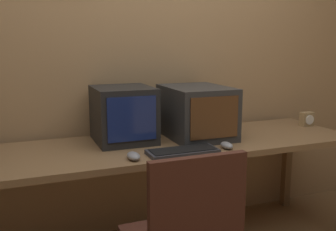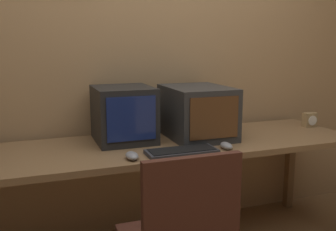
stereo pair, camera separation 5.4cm
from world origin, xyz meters
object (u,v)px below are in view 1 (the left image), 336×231
monitor_right (196,112)px  keyboard_main (183,151)px  desk_clock (307,119)px  mouse_far_corner (133,156)px  mouse_near_keyboard (227,145)px  monitor_left (123,114)px

monitor_right → keyboard_main: size_ratio=1.26×
monitor_right → desk_clock: size_ratio=4.82×
monitor_right → mouse_far_corner: monitor_right is taller
monitor_right → keyboard_main: bearing=-126.2°
monitor_right → desk_clock: bearing=-0.8°
desk_clock → mouse_near_keyboard: bearing=-159.9°
desk_clock → mouse_far_corner: bearing=-167.4°
monitor_left → desk_clock: size_ratio=3.85×
monitor_right → mouse_near_keyboard: monitor_right is taller
keyboard_main → monitor_right: bearing=53.8°
monitor_right → desk_clock: (0.88, -0.01, -0.11)m
monitor_left → desk_clock: 1.35m
mouse_near_keyboard → desk_clock: 0.90m
keyboard_main → mouse_near_keyboard: (0.27, -0.00, 0.01)m
keyboard_main → desk_clock: (1.12, 0.31, 0.04)m
keyboard_main → mouse_far_corner: bearing=-178.9°
monitor_right → mouse_near_keyboard: size_ratio=4.76×
monitor_right → mouse_near_keyboard: 0.35m
keyboard_main → desk_clock: size_ratio=3.83×
mouse_near_keyboard → mouse_far_corner: 0.55m
monitor_left → desk_clock: bearing=-3.1°
mouse_near_keyboard → mouse_far_corner: same height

